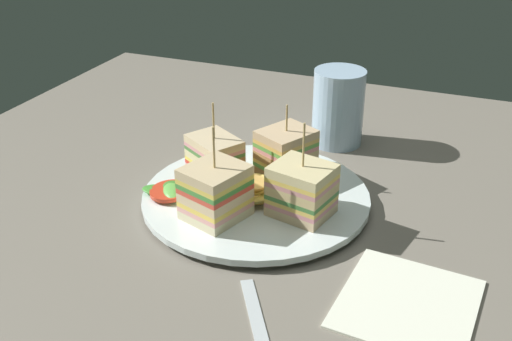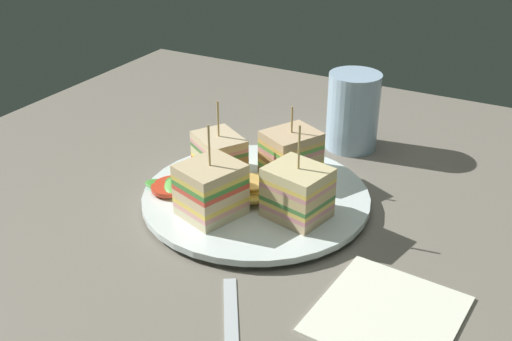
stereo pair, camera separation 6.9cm
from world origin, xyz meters
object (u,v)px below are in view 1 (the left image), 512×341
sandwich_wedge_1 (216,192)px  drinking_glass (338,113)px  plate (256,197)px  napkin (408,302)px  chip_pile (252,190)px  sandwich_wedge_0 (215,158)px  sandwich_wedge_3 (286,152)px  sandwich_wedge_2 (302,190)px

sandwich_wedge_1 → drinking_glass: bearing=5.0°
plate → napkin: (19.39, -11.39, -0.58)cm
plate → chip_pile: chip_pile is taller
sandwich_wedge_0 → napkin: bearing=3.8°
plate → chip_pile: (-0.00, -1.29, 1.64)cm
sandwich_wedge_1 → napkin: 22.57cm
plate → napkin: size_ratio=2.05×
napkin → drinking_glass: size_ratio=1.22×
napkin → sandwich_wedge_3: bearing=135.5°
sandwich_wedge_1 → chip_pile: (2.17, 4.81, -1.85)cm
plate → drinking_glass: bearing=78.2°
sandwich_wedge_1 → sandwich_wedge_2: bearing=-45.7°
plate → drinking_glass: size_ratio=2.49×
sandwich_wedge_1 → napkin: size_ratio=0.82×
sandwich_wedge_3 → napkin: sandwich_wedge_3 is taller
sandwich_wedge_0 → napkin: 29.08cm
sandwich_wedge_2 → chip_pile: bearing=5.1°
sandwich_wedge_0 → sandwich_wedge_2: bearing=12.8°
sandwich_wedge_2 → chip_pile: size_ratio=1.74×
sandwich_wedge_1 → chip_pile: size_ratio=1.72×
sandwich_wedge_2 → drinking_glass: bearing=-72.1°
sandwich_wedge_2 → drinking_glass: (-1.97, 21.99, 0.23)cm
sandwich_wedge_0 → chip_pile: sandwich_wedge_0 is taller
plate → chip_pile: size_ratio=4.29×
sandwich_wedge_3 → sandwich_wedge_0: bearing=-32.6°
plate → sandwich_wedge_2: (6.11, -2.12, 3.41)cm
napkin → drinking_glass: (-15.24, 31.26, 4.22)cm
plate → napkin: 22.49cm
sandwich_wedge_0 → sandwich_wedge_1: 9.09cm
sandwich_wedge_3 → sandwich_wedge_2: bearing=57.1°
sandwich_wedge_0 → sandwich_wedge_2: size_ratio=0.89×
sandwich_wedge_2 → chip_pile: 6.42cm
sandwich_wedge_0 → sandwich_wedge_3: 8.60cm
sandwich_wedge_0 → drinking_glass: size_ratio=0.91×
plate → sandwich_wedge_0: size_ratio=2.75×
plate → napkin: plate is taller
sandwich_wedge_0 → napkin: size_ratio=0.74×
sandwich_wedge_3 → chip_pile: (-1.32, -7.63, -1.64)cm
chip_pile → napkin: size_ratio=0.48×
sandwich_wedge_1 → sandwich_wedge_2: size_ratio=0.98×
sandwich_wedge_3 → chip_pile: 7.92cm
plate → sandwich_wedge_3: size_ratio=2.98×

